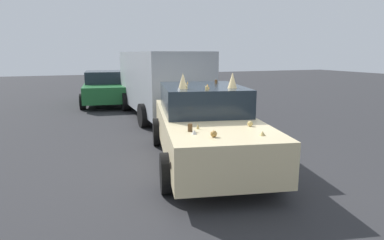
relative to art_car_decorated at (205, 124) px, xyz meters
name	(u,v)px	position (x,y,z in m)	size (l,w,h in m)	color
ground_plane	(206,162)	(-0.10, 0.02, -0.77)	(60.00, 60.00, 0.00)	#2D2D30
art_car_decorated	(205,124)	(0.00, 0.00, 0.00)	(4.85, 2.72, 1.83)	beige
parked_van_far_right	(161,81)	(5.13, -0.53, 0.49)	(5.19, 2.26, 2.25)	#9EA3A8
parked_sedan_behind_right	(105,88)	(8.83, 0.97, -0.06)	(4.51, 2.35, 1.43)	#1E602D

